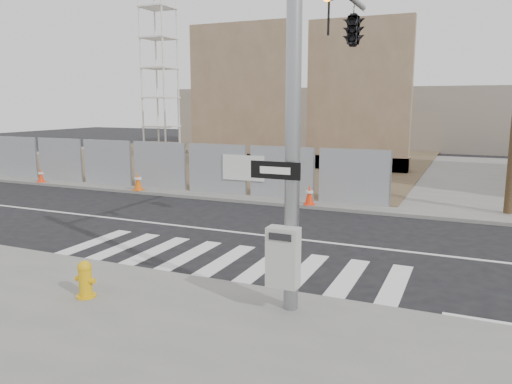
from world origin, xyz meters
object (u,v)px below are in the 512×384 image
at_px(traffic_cone_b, 117,176).
at_px(traffic_cone_a, 41,175).
at_px(fire_hydrant, 85,279).
at_px(traffic_cone_d, 309,195).
at_px(traffic_cone_c, 138,181).
at_px(crane_tower, 158,24).
at_px(signal_pole, 337,54).

bearing_deg(traffic_cone_b, traffic_cone_a, -164.58).
distance_m(fire_hydrant, traffic_cone_d, 10.15).
relative_size(traffic_cone_b, traffic_cone_c, 0.99).
relative_size(crane_tower, traffic_cone_a, 28.43).
distance_m(signal_pole, traffic_cone_a, 17.33).
relative_size(fire_hydrant, traffic_cone_a, 1.12).
distance_m(signal_pole, fire_hydrant, 6.86).
bearing_deg(traffic_cone_d, traffic_cone_c, 180.00).
bearing_deg(traffic_cone_d, traffic_cone_b, 173.99).
relative_size(signal_pole, traffic_cone_d, 9.67).
height_order(traffic_cone_c, traffic_cone_d, traffic_cone_c).
relative_size(traffic_cone_a, traffic_cone_d, 0.88).
xyz_separation_m(traffic_cone_a, traffic_cone_c, (5.51, 0.00, 0.07)).
xyz_separation_m(crane_tower, traffic_cone_c, (7.44, -12.78, -8.53)).
relative_size(signal_pole, fire_hydrant, 9.78).
relative_size(crane_tower, traffic_cone_b, 23.68).
relative_size(traffic_cone_c, traffic_cone_d, 1.07).
xyz_separation_m(traffic_cone_a, traffic_cone_b, (3.60, 0.99, 0.06)).
bearing_deg(crane_tower, traffic_cone_a, -81.37).
bearing_deg(crane_tower, traffic_cone_c, -59.78).
bearing_deg(traffic_cone_c, traffic_cone_b, 152.44).
xyz_separation_m(crane_tower, traffic_cone_b, (5.54, -11.79, -8.53)).
height_order(fire_hydrant, traffic_cone_d, traffic_cone_d).
bearing_deg(signal_pole, traffic_cone_c, 148.06).
height_order(crane_tower, traffic_cone_b, crane_tower).
relative_size(signal_pole, traffic_cone_c, 9.06).
bearing_deg(traffic_cone_b, crane_tower, 115.18).
relative_size(traffic_cone_a, traffic_cone_c, 0.83).
bearing_deg(traffic_cone_c, crane_tower, 120.22).
height_order(traffic_cone_a, traffic_cone_b, traffic_cone_b).
relative_size(crane_tower, traffic_cone_d, 25.07).
xyz_separation_m(traffic_cone_a, traffic_cone_d, (13.04, 0.00, 0.04)).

